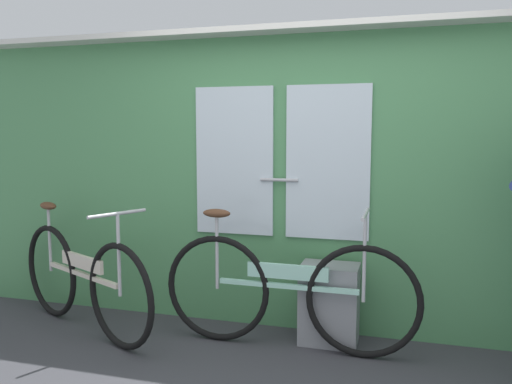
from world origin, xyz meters
The scene contains 4 objects.
train_door_wall centered at (-0.01, 1.10, 1.15)m, with size 5.58×0.28×2.20m.
bicycle_near_door centered at (-1.59, 0.60, 0.39)m, with size 1.55×0.80×0.95m.
bicycle_leaning_behind centered at (-0.07, 0.69, 0.40)m, with size 1.77×0.44×0.97m.
trash_bin_by_wall centered at (0.20, 0.88, 0.28)m, with size 0.40×0.28×0.56m, color gray.
Camera 1 is at (0.67, -2.61, 1.47)m, focal length 36.14 mm.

